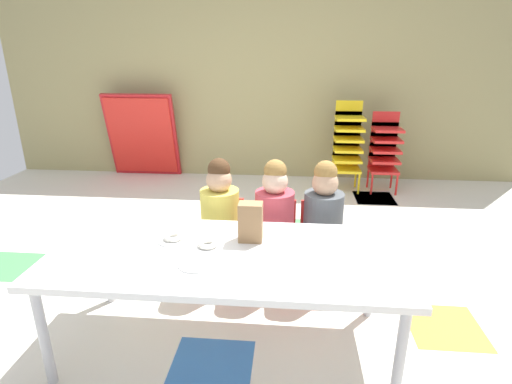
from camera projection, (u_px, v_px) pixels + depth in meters
The scene contains 14 objects.
ground_plane at pixel (236, 278), 2.97m from camera, with size 6.64×5.22×0.02m.
back_wall at pixel (262, 75), 4.98m from camera, with size 6.64×0.10×2.59m, color tan.
craft_table at pixel (226, 260), 2.11m from camera, with size 1.84×0.82×0.59m.
seated_child_near_camera at pixel (220, 211), 2.71m from camera, with size 0.32×0.31×0.92m.
seated_child_middle_seat at pixel (275, 213), 2.68m from camera, with size 0.33×0.33×0.92m.
seated_child_far_right at pixel (323, 215), 2.66m from camera, with size 0.32×0.32×0.92m.
kid_chair_yellow_stack at pixel (348, 142), 4.65m from camera, with size 0.32×0.30×1.04m.
kid_chair_red_stack at pixel (385, 148), 4.64m from camera, with size 0.32×0.30×0.92m.
folded_activity_table at pixel (142, 136), 5.18m from camera, with size 0.90×0.29×1.09m.
paper_bag_brown at pixel (251, 222), 2.19m from camera, with size 0.13×0.09×0.22m, color #9E754C.
paper_plate_near_edge at pixel (174, 239), 2.22m from camera, with size 0.18×0.18×0.01m, color white.
paper_plate_center_table at pixel (196, 264), 1.97m from camera, with size 0.18×0.18×0.01m, color white.
donut_powdered_on_plate at pixel (173, 236), 2.22m from camera, with size 0.11×0.11×0.03m, color white.
donut_powdered_loose at pixel (208, 244), 2.15m from camera, with size 0.11×0.11×0.03m, color white.
Camera 1 is at (0.38, -2.56, 1.59)m, focal length 28.10 mm.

